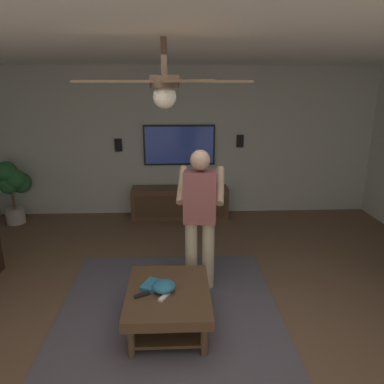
% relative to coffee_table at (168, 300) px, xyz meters
% --- Properties ---
extents(ground_plane, '(8.86, 8.86, 0.00)m').
position_rel_coffee_table_xyz_m(ground_plane, '(-0.32, -0.25, -0.30)').
color(ground_plane, brown).
extents(wall_back_tv, '(0.10, 6.99, 2.63)m').
position_rel_coffee_table_xyz_m(wall_back_tv, '(3.42, -0.25, 1.02)').
color(wall_back_tv, '#B2B7AD').
rests_on(wall_back_tv, ground).
extents(ceiling_slab, '(7.58, 6.99, 0.10)m').
position_rel_coffee_table_xyz_m(ceiling_slab, '(-0.32, -0.25, 2.38)').
color(ceiling_slab, white).
extents(area_rug, '(2.57, 2.31, 0.01)m').
position_rel_coffee_table_xyz_m(area_rug, '(0.20, -0.00, -0.29)').
color(area_rug, '#514C56').
rests_on(area_rug, ground).
extents(coffee_table, '(1.00, 0.80, 0.40)m').
position_rel_coffee_table_xyz_m(coffee_table, '(0.00, 0.00, 0.00)').
color(coffee_table, '#513823').
rests_on(coffee_table, ground).
extents(media_console, '(0.45, 1.70, 0.55)m').
position_rel_coffee_table_xyz_m(media_console, '(3.09, -0.15, -0.02)').
color(media_console, '#513823').
rests_on(media_console, ground).
extents(tv, '(0.05, 1.27, 0.71)m').
position_rel_coffee_table_xyz_m(tv, '(3.33, -0.15, 0.98)').
color(tv, black).
extents(person_standing, '(0.58, 0.59, 1.64)m').
position_rel_coffee_table_xyz_m(person_standing, '(0.75, -0.35, 0.64)').
color(person_standing, '#C6B793').
rests_on(person_standing, ground).
extents(potted_plant_tall, '(0.49, 0.49, 1.11)m').
position_rel_coffee_table_xyz_m(potted_plant_tall, '(2.88, 2.63, 0.41)').
color(potted_plant_tall, '#B7B2A8').
rests_on(potted_plant_tall, ground).
extents(bowl, '(0.23, 0.23, 0.10)m').
position_rel_coffee_table_xyz_m(bowl, '(-0.01, 0.04, 0.16)').
color(bowl, teal).
rests_on(bowl, coffee_table).
extents(remote_white, '(0.15, 0.11, 0.02)m').
position_rel_coffee_table_xyz_m(remote_white, '(-0.13, 0.03, 0.12)').
color(remote_white, white).
rests_on(remote_white, coffee_table).
extents(remote_black, '(0.11, 0.15, 0.02)m').
position_rel_coffee_table_xyz_m(remote_black, '(-0.09, 0.25, 0.12)').
color(remote_black, black).
rests_on(remote_black, coffee_table).
extents(book, '(0.27, 0.24, 0.04)m').
position_rel_coffee_table_xyz_m(book, '(0.08, 0.16, 0.12)').
color(book, teal).
rests_on(book, coffee_table).
extents(vase_round, '(0.22, 0.22, 0.22)m').
position_rel_coffee_table_xyz_m(vase_round, '(3.08, -0.47, 0.36)').
color(vase_round, teal).
rests_on(vase_round, media_console).
extents(wall_speaker_left, '(0.06, 0.12, 0.22)m').
position_rel_coffee_table_xyz_m(wall_speaker_left, '(3.34, -1.23, 1.04)').
color(wall_speaker_left, black).
extents(wall_speaker_right, '(0.06, 0.12, 0.22)m').
position_rel_coffee_table_xyz_m(wall_speaker_right, '(3.34, 0.93, 0.98)').
color(wall_speaker_right, black).
extents(ceiling_fan, '(1.18, 1.20, 0.46)m').
position_rel_coffee_table_xyz_m(ceiling_fan, '(-0.54, -0.03, 2.00)').
color(ceiling_fan, '#4C3828').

